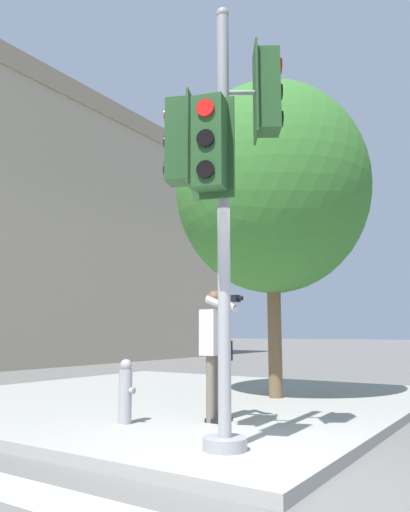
{
  "coord_description": "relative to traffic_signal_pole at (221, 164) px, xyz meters",
  "views": [
    {
      "loc": [
        -3.88,
        -2.07,
        1.25
      ],
      "look_at": [
        0.9,
        1.07,
        2.12
      ],
      "focal_mm": 35.0,
      "sensor_mm": 36.0,
      "label": 1
    }
  ],
  "objects": [
    {
      "name": "traffic_signal_pole",
      "position": [
        0.0,
        0.0,
        0.0
      ],
      "size": [
        1.08,
        1.2,
        4.64
      ],
      "color": "#939399",
      "rests_on": "sidewalk_corner"
    },
    {
      "name": "ground_plane",
      "position": [
        -0.31,
        -0.49,
        -2.95
      ],
      "size": [
        160.0,
        160.0,
        0.0
      ],
      "primitive_type": "plane",
      "color": "slate"
    },
    {
      "name": "person_photographer",
      "position": [
        1.37,
        0.92,
        -1.84
      ],
      "size": [
        0.58,
        0.54,
        1.66
      ],
      "color": "black",
      "rests_on": "sidewalk_corner"
    },
    {
      "name": "building_right",
      "position": [
        11.51,
        18.05,
        2.5
      ],
      "size": [
        16.53,
        13.05,
        10.89
      ],
      "color": "tan",
      "rests_on": "ground_plane"
    },
    {
      "name": "street_tree",
      "position": [
        3.88,
        1.27,
        0.9
      ],
      "size": [
        3.52,
        3.52,
        5.67
      ],
      "color": "brown",
      "rests_on": "sidewalk_corner"
    },
    {
      "name": "fire_hydrant",
      "position": [
        0.6,
        1.77,
        -2.44
      ],
      "size": [
        0.17,
        0.23,
        0.78
      ],
      "color": "#99999E",
      "rests_on": "sidewalk_corner"
    },
    {
      "name": "sidewalk_corner",
      "position": [
        3.19,
        3.01,
        -2.89
      ],
      "size": [
        8.0,
        8.0,
        0.12
      ],
      "color": "#9E9B96",
      "rests_on": "ground_plane"
    }
  ]
}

